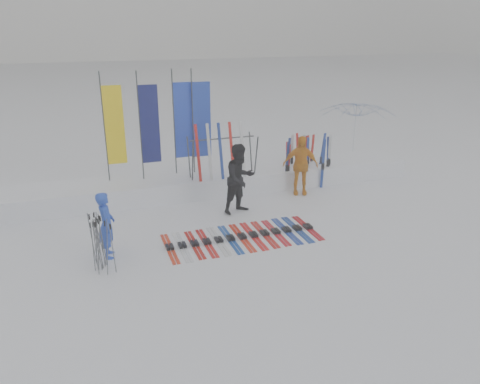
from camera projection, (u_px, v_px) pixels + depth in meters
name	position (u px, v px, depth m)	size (l,w,h in m)	color
ground	(254.00, 256.00, 10.77)	(120.00, 120.00, 0.00)	white
snow_bank	(203.00, 183.00, 14.75)	(14.00, 1.60, 0.60)	white
person_blue	(106.00, 225.00, 10.52)	(0.57, 0.37, 1.56)	blue
person_black	(240.00, 179.00, 12.96)	(0.96, 0.75, 1.98)	black
person_yellow	(300.00, 165.00, 14.41)	(1.08, 0.45, 1.85)	orange
tent_canopy	(355.00, 135.00, 16.94)	(2.69, 2.74, 2.46)	white
ski_row	(242.00, 237.00, 11.67)	(3.82, 1.69, 0.07)	red
pole_cluster	(100.00, 244.00, 10.02)	(0.47, 0.72, 1.25)	#595B60
feather_flags	(162.00, 123.00, 13.96)	(3.19, 0.28, 3.20)	#383A3F
ski_rack	(223.00, 151.00, 14.19)	(2.04, 0.80, 1.23)	#383A3F
upright_skis	(305.00, 160.00, 15.43)	(1.61, 1.09, 1.69)	navy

